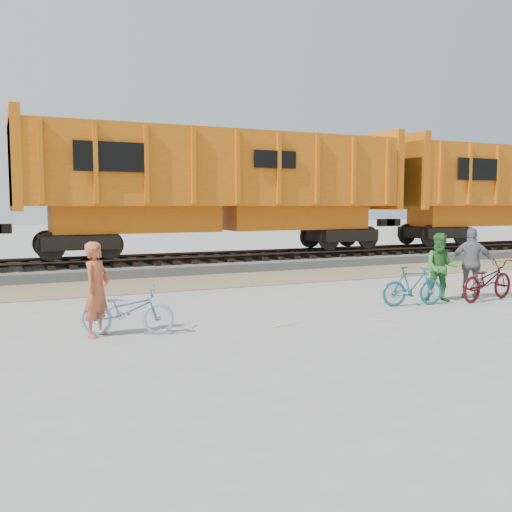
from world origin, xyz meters
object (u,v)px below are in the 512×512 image
at_px(person_solo, 97,289).
at_px(person_man, 441,267).
at_px(bicycle_blue, 127,310).
at_px(person_woman, 472,263).
at_px(bicycle_teal, 413,286).
at_px(hopper_car_center, 221,185).
at_px(bicycle_maroon, 487,280).

distance_m(person_solo, person_man, 7.98).
distance_m(bicycle_blue, person_woman, 8.49).
bearing_deg(bicycle_teal, bicycle_blue, 101.72).
relative_size(hopper_car_center, bicycle_blue, 8.53).
relative_size(bicycle_blue, bicycle_teal, 1.09).
relative_size(bicycle_teal, person_solo, 0.91).
distance_m(bicycle_blue, bicycle_maroon, 8.57).
bearing_deg(bicycle_teal, bicycle_maroon, -84.53).
relative_size(hopper_car_center, person_man, 8.64).
bearing_deg(person_solo, person_man, -46.92).
relative_size(hopper_car_center, person_woman, 8.10).
xyz_separation_m(bicycle_teal, person_solo, (-6.98, -0.07, 0.37)).
bearing_deg(hopper_car_center, bicycle_maroon, -71.42).
bearing_deg(bicycle_maroon, person_solo, 79.25).
distance_m(person_man, person_woman, 0.99).
xyz_separation_m(bicycle_teal, bicycle_maroon, (2.09, -0.17, 0.04)).
bearing_deg(bicycle_maroon, hopper_car_center, 8.50).
bearing_deg(person_man, bicycle_maroon, 19.68).
xyz_separation_m(bicycle_maroon, person_solo, (-9.07, 0.11, 0.34)).
xyz_separation_m(person_solo, person_woman, (8.97, 0.29, 0.04)).
relative_size(bicycle_blue, person_woman, 0.95).
bearing_deg(person_man, hopper_car_center, 141.52).
height_order(bicycle_blue, person_solo, person_solo).
distance_m(hopper_car_center, person_solo, 11.22).
height_order(bicycle_blue, bicycle_teal, bicycle_teal).
height_order(bicycle_maroon, person_woman, person_woman).
relative_size(bicycle_maroon, person_woman, 1.08).
height_order(bicycle_blue, bicycle_maroon, bicycle_maroon).
relative_size(bicycle_blue, person_man, 1.01).
height_order(person_solo, person_man, person_solo).
xyz_separation_m(person_man, person_woman, (0.99, 0.03, 0.05)).
xyz_separation_m(hopper_car_center, person_solo, (-5.92, -9.28, -2.18)).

